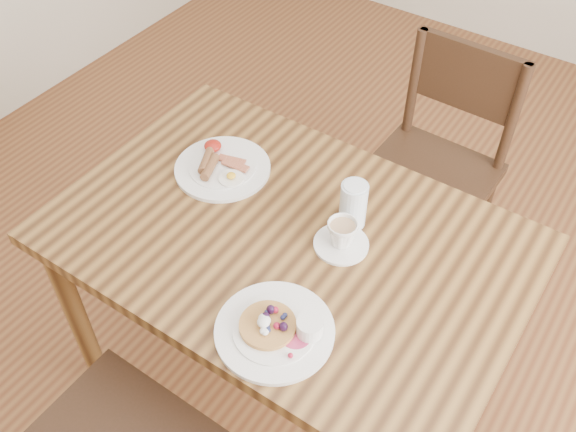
{
  "coord_description": "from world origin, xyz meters",
  "views": [
    {
      "loc": [
        0.62,
        -0.91,
        1.96
      ],
      "look_at": [
        0.0,
        0.0,
        0.82
      ],
      "focal_mm": 40.0,
      "sensor_mm": 36.0,
      "label": 1
    }
  ],
  "objects_px": {
    "dining_table": "(288,260)",
    "water_glass": "(353,205)",
    "breakfast_plate": "(221,167)",
    "pancake_plate": "(277,329)",
    "chair_far": "(436,161)",
    "teacup_saucer": "(342,236)"
  },
  "relations": [
    {
      "from": "dining_table",
      "to": "water_glass",
      "type": "distance_m",
      "value": 0.24
    },
    {
      "from": "chair_far",
      "to": "dining_table",
      "type": "bearing_deg",
      "value": 83.86
    },
    {
      "from": "pancake_plate",
      "to": "breakfast_plate",
      "type": "height_order",
      "value": "pancake_plate"
    },
    {
      "from": "dining_table",
      "to": "breakfast_plate",
      "type": "distance_m",
      "value": 0.33
    },
    {
      "from": "breakfast_plate",
      "to": "dining_table",
      "type": "bearing_deg",
      "value": -18.88
    },
    {
      "from": "dining_table",
      "to": "chair_far",
      "type": "relative_size",
      "value": 1.36
    },
    {
      "from": "pancake_plate",
      "to": "dining_table",
      "type": "bearing_deg",
      "value": 119.46
    },
    {
      "from": "chair_far",
      "to": "teacup_saucer",
      "type": "xyz_separation_m",
      "value": [
        0.03,
        -0.72,
        0.29
      ]
    },
    {
      "from": "chair_far",
      "to": "water_glass",
      "type": "height_order",
      "value": "same"
    },
    {
      "from": "chair_far",
      "to": "pancake_plate",
      "type": "distance_m",
      "value": 1.06
    },
    {
      "from": "teacup_saucer",
      "to": "water_glass",
      "type": "bearing_deg",
      "value": 102.18
    },
    {
      "from": "breakfast_plate",
      "to": "pancake_plate",
      "type": "bearing_deg",
      "value": -39.08
    },
    {
      "from": "pancake_plate",
      "to": "teacup_saucer",
      "type": "distance_m",
      "value": 0.3
    },
    {
      "from": "breakfast_plate",
      "to": "water_glass",
      "type": "bearing_deg",
      "value": 3.9
    },
    {
      "from": "dining_table",
      "to": "chair_far",
      "type": "height_order",
      "value": "chair_far"
    },
    {
      "from": "dining_table",
      "to": "breakfast_plate",
      "type": "relative_size",
      "value": 4.44
    },
    {
      "from": "teacup_saucer",
      "to": "dining_table",
      "type": "bearing_deg",
      "value": -160.48
    },
    {
      "from": "chair_far",
      "to": "pancake_plate",
      "type": "relative_size",
      "value": 3.26
    },
    {
      "from": "water_glass",
      "to": "breakfast_plate",
      "type": "bearing_deg",
      "value": -176.1
    },
    {
      "from": "pancake_plate",
      "to": "water_glass",
      "type": "bearing_deg",
      "value": 94.89
    },
    {
      "from": "breakfast_plate",
      "to": "water_glass",
      "type": "distance_m",
      "value": 0.41
    },
    {
      "from": "chair_far",
      "to": "teacup_saucer",
      "type": "bearing_deg",
      "value": 93.64
    }
  ]
}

